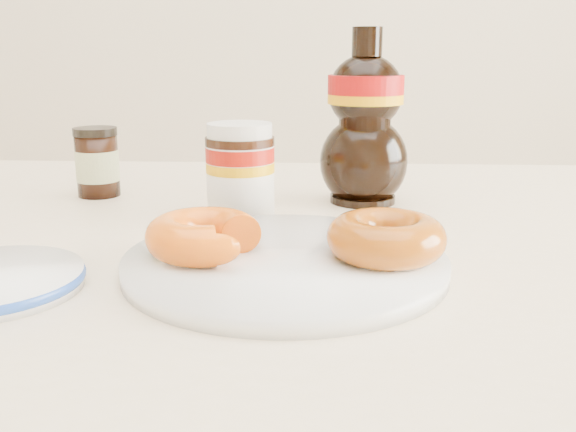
{
  "coord_description": "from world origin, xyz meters",
  "views": [
    {
      "loc": [
        0.07,
        -0.51,
        0.93
      ],
      "look_at": [
        0.04,
        0.06,
        0.79
      ],
      "focal_mm": 40.0,
      "sensor_mm": 36.0,
      "label": 1
    }
  ],
  "objects_px": {
    "dining_table": "(248,318)",
    "donut_whole": "(386,237)",
    "plate": "(285,262)",
    "donut_bitten": "(204,235)",
    "syrup_bottle": "(365,117)",
    "nutella_jar": "(240,168)",
    "dark_jar": "(97,163)"
  },
  "relations": [
    {
      "from": "donut_bitten",
      "to": "nutella_jar",
      "type": "xyz_separation_m",
      "value": [
        0.01,
        0.17,
        0.03
      ]
    },
    {
      "from": "plate",
      "to": "donut_whole",
      "type": "bearing_deg",
      "value": -2.14
    },
    {
      "from": "plate",
      "to": "syrup_bottle",
      "type": "distance_m",
      "value": 0.29
    },
    {
      "from": "dining_table",
      "to": "dark_jar",
      "type": "relative_size",
      "value": 15.93
    },
    {
      "from": "nutella_jar",
      "to": "syrup_bottle",
      "type": "bearing_deg",
      "value": 32.14
    },
    {
      "from": "plate",
      "to": "donut_bitten",
      "type": "distance_m",
      "value": 0.07
    },
    {
      "from": "dining_table",
      "to": "nutella_jar",
      "type": "xyz_separation_m",
      "value": [
        -0.02,
        0.08,
        0.14
      ]
    },
    {
      "from": "dining_table",
      "to": "nutella_jar",
      "type": "height_order",
      "value": "nutella_jar"
    },
    {
      "from": "nutella_jar",
      "to": "donut_whole",
      "type": "bearing_deg",
      "value": -50.44
    },
    {
      "from": "plate",
      "to": "nutella_jar",
      "type": "relative_size",
      "value": 2.59
    },
    {
      "from": "donut_bitten",
      "to": "dark_jar",
      "type": "xyz_separation_m",
      "value": [
        -0.19,
        0.28,
        0.01
      ]
    },
    {
      "from": "dining_table",
      "to": "dark_jar",
      "type": "distance_m",
      "value": 0.31
    },
    {
      "from": "dining_table",
      "to": "donut_whole",
      "type": "relative_size",
      "value": 13.99
    },
    {
      "from": "dining_table",
      "to": "plate",
      "type": "relative_size",
      "value": 5.08
    },
    {
      "from": "donut_whole",
      "to": "nutella_jar",
      "type": "bearing_deg",
      "value": 129.56
    },
    {
      "from": "plate",
      "to": "donut_bitten",
      "type": "relative_size",
      "value": 2.8
    },
    {
      "from": "dining_table",
      "to": "plate",
      "type": "distance_m",
      "value": 0.13
    },
    {
      "from": "syrup_bottle",
      "to": "dark_jar",
      "type": "distance_m",
      "value": 0.34
    },
    {
      "from": "dining_table",
      "to": "plate",
      "type": "height_order",
      "value": "plate"
    },
    {
      "from": "donut_bitten",
      "to": "syrup_bottle",
      "type": "xyz_separation_m",
      "value": [
        0.15,
        0.26,
        0.07
      ]
    },
    {
      "from": "dark_jar",
      "to": "nutella_jar",
      "type": "bearing_deg",
      "value": -28.48
    },
    {
      "from": "donut_whole",
      "to": "dark_jar",
      "type": "relative_size",
      "value": 1.14
    },
    {
      "from": "plate",
      "to": "syrup_bottle",
      "type": "height_order",
      "value": "syrup_bottle"
    },
    {
      "from": "plate",
      "to": "donut_bitten",
      "type": "xyz_separation_m",
      "value": [
        -0.07,
        -0.0,
        0.02
      ]
    },
    {
      "from": "dining_table",
      "to": "donut_bitten",
      "type": "relative_size",
      "value": 14.2
    },
    {
      "from": "donut_whole",
      "to": "nutella_jar",
      "type": "distance_m",
      "value": 0.23
    },
    {
      "from": "donut_whole",
      "to": "syrup_bottle",
      "type": "bearing_deg",
      "value": 90.61
    },
    {
      "from": "donut_bitten",
      "to": "donut_whole",
      "type": "bearing_deg",
      "value": -14.98
    },
    {
      "from": "plate",
      "to": "nutella_jar",
      "type": "distance_m",
      "value": 0.19
    },
    {
      "from": "dark_jar",
      "to": "dining_table",
      "type": "bearing_deg",
      "value": -41.74
    },
    {
      "from": "dark_jar",
      "to": "donut_bitten",
      "type": "bearing_deg",
      "value": -56.31
    },
    {
      "from": "donut_bitten",
      "to": "syrup_bottle",
      "type": "height_order",
      "value": "syrup_bottle"
    }
  ]
}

